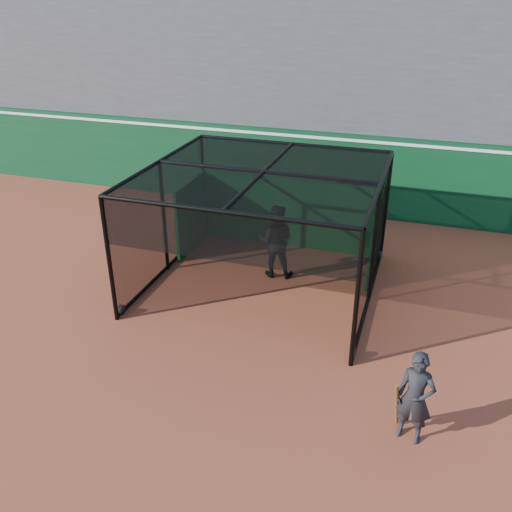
% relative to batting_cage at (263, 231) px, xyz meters
% --- Properties ---
extents(ground, '(120.00, 120.00, 0.00)m').
position_rel_batting_cage_xyz_m(ground, '(0.00, -3.29, -1.39)').
color(ground, '#97462B').
rests_on(ground, ground).
extents(outfield_wall, '(50.00, 0.50, 2.50)m').
position_rel_batting_cage_xyz_m(outfield_wall, '(0.00, 5.21, -0.11)').
color(outfield_wall, '#0A3C1D').
rests_on(outfield_wall, ground).
extents(grandstand, '(50.00, 7.85, 8.95)m').
position_rel_batting_cage_xyz_m(grandstand, '(0.00, 8.98, 3.08)').
color(grandstand, '#4C4C4F').
rests_on(grandstand, ground).
extents(batting_cage, '(5.11, 4.95, 2.79)m').
position_rel_batting_cage_xyz_m(batting_cage, '(0.00, 0.00, 0.00)').
color(batting_cage, black).
rests_on(batting_cage, ground).
extents(batter, '(0.98, 0.82, 1.82)m').
position_rel_batting_cage_xyz_m(batter, '(0.15, 0.55, -0.48)').
color(batter, black).
rests_on(batter, ground).
extents(on_deck_player, '(0.65, 0.49, 1.58)m').
position_rel_batting_cage_xyz_m(on_deck_player, '(3.68, -3.97, -0.60)').
color(on_deck_player, black).
rests_on(on_deck_player, ground).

